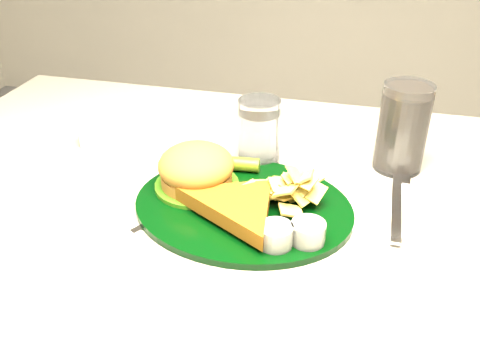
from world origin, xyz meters
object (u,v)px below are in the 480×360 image
object	(u,v)px
cola_glass	(403,128)
water_glass	(259,131)
fork_napkin	(396,207)
dinner_plate	(243,188)

from	to	relation	value
cola_glass	water_glass	bearing A→B (deg)	-171.39
cola_glass	fork_napkin	world-z (taller)	cola_glass
cola_glass	dinner_plate	bearing A→B (deg)	-139.47
dinner_plate	cola_glass	size ratio (longest dim) A/B	2.22
water_glass	fork_napkin	bearing A→B (deg)	-23.42
water_glass	cola_glass	bearing A→B (deg)	8.61
dinner_plate	fork_napkin	size ratio (longest dim) A/B	1.57
water_glass	fork_napkin	size ratio (longest dim) A/B	0.54
cola_glass	fork_napkin	size ratio (longest dim) A/B	0.71
dinner_plate	cola_glass	bearing A→B (deg)	45.80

